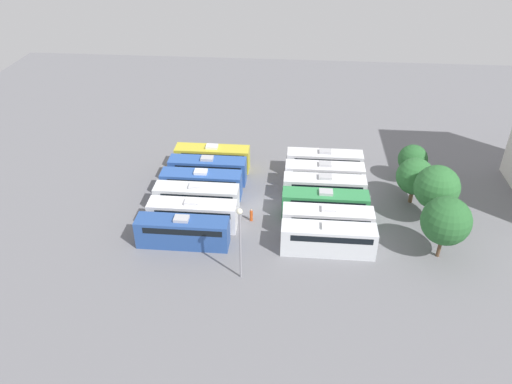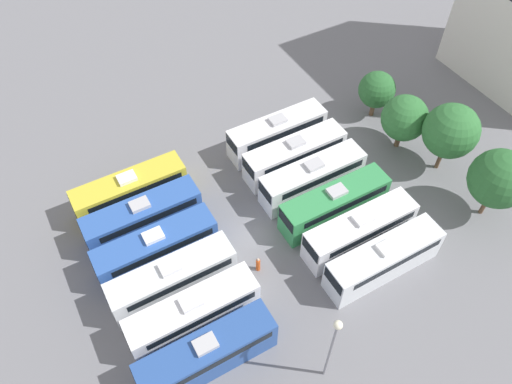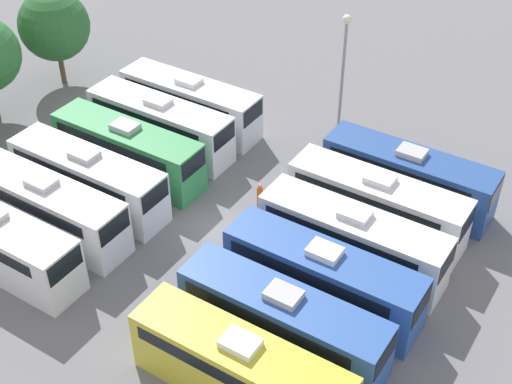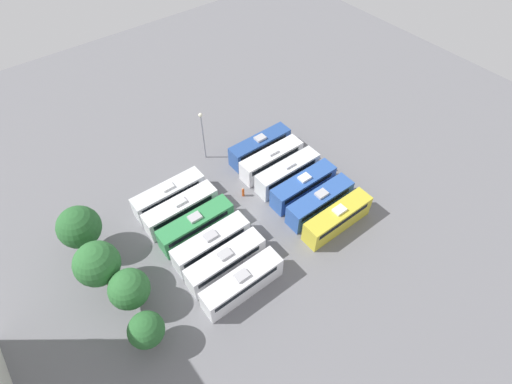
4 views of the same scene
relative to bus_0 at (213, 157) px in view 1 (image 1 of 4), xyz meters
The scene contains 19 objects.
ground_plane 11.58m from the bus_0, 41.24° to the left, with size 117.07×117.07×0.00m, color slate.
bus_0 is the anchor object (origin of this frame).
bus_1 3.37m from the bus_0, ahead, with size 2.58×10.21×3.66m.
bus_2 6.91m from the bus_0, ahead, with size 2.58×10.21×3.66m.
bus_3 10.25m from the bus_0, ahead, with size 2.58×10.21×3.66m.
bus_4 13.70m from the bus_0, ahead, with size 2.58×10.21×3.66m.
bus_5 17.06m from the bus_0, ahead, with size 2.58×10.21×3.66m.
bus_6 15.42m from the bus_0, 89.72° to the left, with size 2.58×10.21×3.66m.
bus_7 15.72m from the bus_0, 76.94° to the left, with size 2.58×10.21×3.66m.
bus_8 16.66m from the bus_0, 65.98° to the left, with size 2.58×10.21×3.66m.
bus_9 18.37m from the bus_0, 55.85° to the left, with size 2.58×10.21×3.66m.
bus_10 20.64m from the bus_0, 48.24° to the left, with size 2.58×10.21×3.66m.
bus_11 22.90m from the bus_0, 42.13° to the left, with size 2.58×10.21×3.66m.
worker_person 13.60m from the bus_0, 28.65° to the left, with size 0.36×0.36×1.62m.
light_pole 23.07m from the bus_0, 16.29° to the left, with size 0.60×0.60×8.47m.
tree_0 26.83m from the bus_0, 87.65° to the left, with size 3.84×3.84×5.33m.
tree_1 26.88m from the bus_0, 76.76° to the left, with size 4.56×4.56×6.03m.
tree_2 29.65m from the bus_0, 69.29° to the left, with size 5.16×5.16×7.46m.
tree_3 32.06m from the bus_0, 58.52° to the left, with size 5.18×5.18×7.27m.
Camera 1 is at (51.45, 3.74, 34.90)m, focal length 35.00 mm.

